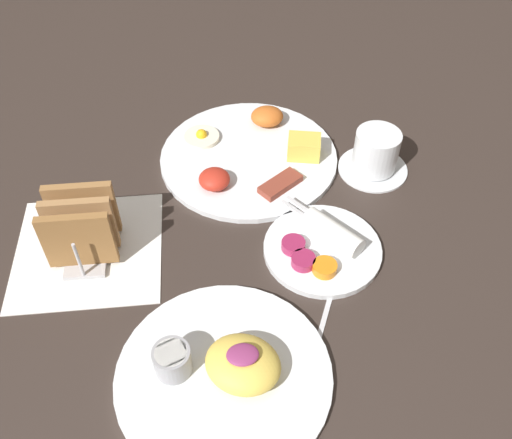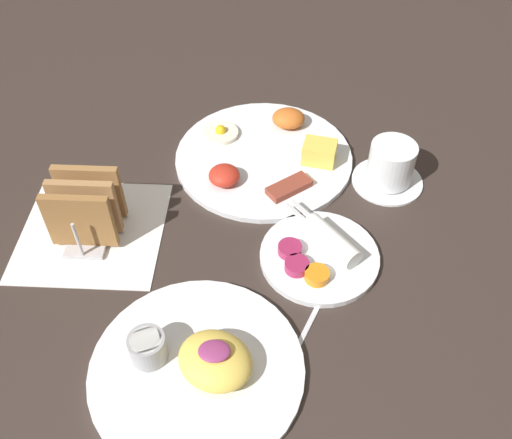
% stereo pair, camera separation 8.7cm
% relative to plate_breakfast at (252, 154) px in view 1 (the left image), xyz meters
% --- Properties ---
extents(ground_plane, '(3.00, 3.00, 0.00)m').
position_rel_plate_breakfast_xyz_m(ground_plane, '(-0.07, -0.22, -0.01)').
color(ground_plane, '#332823').
extents(napkin_flat, '(0.22, 0.22, 0.00)m').
position_rel_plate_breakfast_xyz_m(napkin_flat, '(-0.27, -0.19, -0.01)').
color(napkin_flat, white).
rests_on(napkin_flat, ground_plane).
extents(plate_breakfast, '(0.31, 0.31, 0.05)m').
position_rel_plate_breakfast_xyz_m(plate_breakfast, '(0.00, 0.00, 0.00)').
color(plate_breakfast, white).
rests_on(plate_breakfast, ground_plane).
extents(plate_condiments, '(0.18, 0.19, 0.04)m').
position_rel_plate_breakfast_xyz_m(plate_condiments, '(0.09, -0.22, 0.00)').
color(plate_condiments, white).
rests_on(plate_condiments, ground_plane).
extents(plate_foreground, '(0.28, 0.28, 0.06)m').
position_rel_plate_breakfast_xyz_m(plate_foreground, '(-0.07, -0.42, 0.00)').
color(plate_foreground, white).
rests_on(plate_foreground, ground_plane).
extents(toast_rack, '(0.10, 0.12, 0.10)m').
position_rel_plate_breakfast_xyz_m(toast_rack, '(-0.27, -0.19, 0.04)').
color(toast_rack, '#B7B7BC').
rests_on(toast_rack, ground_plane).
extents(coffee_cup, '(0.12, 0.12, 0.08)m').
position_rel_plate_breakfast_xyz_m(coffee_cup, '(0.21, -0.05, 0.03)').
color(coffee_cup, white).
rests_on(coffee_cup, ground_plane).
extents(teaspoon, '(0.06, 0.12, 0.01)m').
position_rel_plate_breakfast_xyz_m(teaspoon, '(0.05, -0.38, -0.01)').
color(teaspoon, silver).
rests_on(teaspoon, ground_plane).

